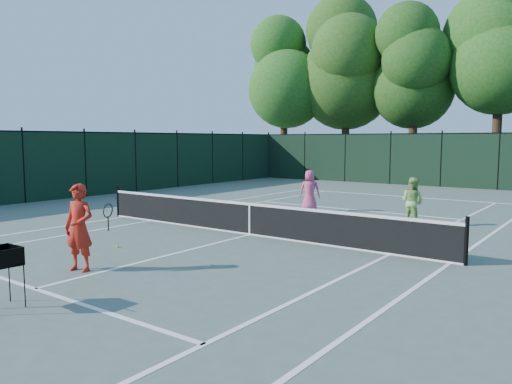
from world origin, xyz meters
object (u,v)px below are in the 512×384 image
Objects in this scene: player_green at (412,202)px; loose_ball_midcourt at (118,246)px; coach at (79,228)px; player_pink at (310,191)px; ball_hopper at (1,257)px.

player_green is 8.95m from loose_ball_midcourt.
coach is at bearing 82.34° from player_green.
loose_ball_midcourt is at bearing 106.25° from coach.
player_green is (4.15, -0.79, -0.02)m from player_pink.
ball_hopper is at bearing -60.91° from loose_ball_midcourt.
player_pink reaches higher than player_green.
loose_ball_midcourt is at bearing 70.87° from player_green.
coach is 1.15× the size of player_pink.
coach is 2.33m from ball_hopper.
player_pink is 22.87× the size of loose_ball_midcourt.
player_pink is 8.37m from loose_ball_midcourt.
player_pink is at bearing 85.64° from loose_ball_midcourt.
coach is 10.05m from player_green.
ball_hopper is at bearing -80.76° from coach.
player_pink is at bearing 104.35° from ball_hopper.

